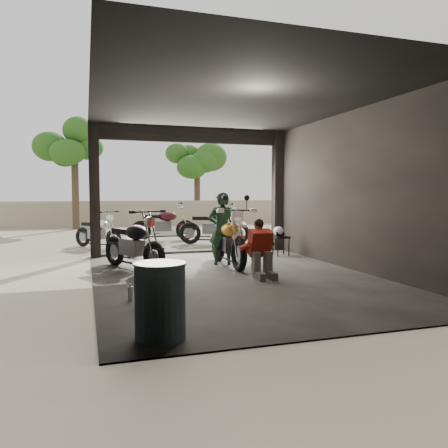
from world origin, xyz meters
TOP-DOWN VIEW (x-y plane):
  - ground at (0.00, 0.00)m, footprint 80.00×80.00m
  - garage at (0.00, 0.55)m, footprint 7.00×7.13m
  - boundary_wall at (0.00, 14.00)m, footprint 18.00×0.30m
  - tree_left at (-3.00, 12.50)m, footprint 2.20×2.20m
  - tree_right at (2.80, 14.00)m, footprint 2.20×2.20m
  - main_bike at (0.27, 1.27)m, footprint 0.78×1.89m
  - left_bike at (-1.69, 1.39)m, footprint 1.48×1.96m
  - outside_bike_a at (-2.28, 5.35)m, footprint 1.52×1.62m
  - outside_bike_b at (-0.16, 6.79)m, footprint 1.89×0.84m
  - outside_bike_c at (1.14, 5.25)m, footprint 2.02×1.34m
  - rider at (0.19, 1.43)m, footprint 0.65×0.50m
  - mechanic at (0.44, -0.22)m, footprint 0.55×0.73m
  - stool at (2.00, 2.32)m, footprint 0.35×0.35m
  - helmet at (1.95, 2.36)m, footprint 0.28×0.29m
  - oil_drum at (-1.86, -3.00)m, footprint 0.61×0.61m
  - sign_post at (3.83, 4.13)m, footprint 0.81×0.08m

SIDE VIEW (x-z plane):
  - ground at x=0.00m, z-range 0.00..0.00m
  - oil_drum at x=-1.86m, z-range 0.00..0.82m
  - stool at x=2.00m, z-range 0.17..0.66m
  - mechanic at x=0.44m, z-range 0.00..1.04m
  - outside_bike_a at x=-2.28m, z-range 0.00..1.07m
  - boundary_wall at x=0.00m, z-range 0.00..1.20m
  - left_bike at x=-1.69m, z-range 0.00..1.23m
  - helmet at x=1.95m, z-range 0.49..0.74m
  - main_bike at x=0.27m, z-range 0.00..1.26m
  - outside_bike_b at x=-0.16m, z-range 0.00..1.26m
  - outside_bike_c at x=1.14m, z-range 0.00..1.26m
  - rider at x=0.19m, z-range 0.00..1.58m
  - garage at x=0.00m, z-range -0.32..2.88m
  - sign_post at x=3.83m, z-range 0.42..2.84m
  - tree_right at x=2.80m, z-range 1.06..6.06m
  - tree_left at x=-3.00m, z-range 1.19..6.79m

